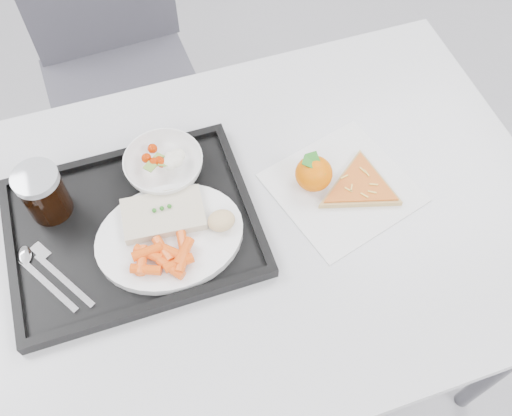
{
  "coord_description": "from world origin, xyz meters",
  "views": [
    {
      "loc": [
        -0.14,
        -0.22,
        1.68
      ],
      "look_at": [
        0.04,
        0.31,
        0.77
      ],
      "focal_mm": 40.0,
      "sensor_mm": 36.0,
      "label": 1
    }
  ],
  "objects_px": {
    "chair": "(114,54)",
    "cola_glass": "(43,192)",
    "tangerine": "(314,173)",
    "pizza_slice": "(360,186)",
    "dinner_plate": "(170,237)",
    "tray": "(133,228)",
    "salad_bowl": "(164,166)",
    "table": "(240,240)"
  },
  "relations": [
    {
      "from": "chair",
      "to": "salad_bowl",
      "type": "xyz_separation_m",
      "value": [
        0.03,
        -0.62,
        0.25
      ]
    },
    {
      "from": "table",
      "to": "salad_bowl",
      "type": "relative_size",
      "value": 7.89
    },
    {
      "from": "table",
      "to": "chair",
      "type": "xyz_separation_m",
      "value": [
        -0.14,
        0.76,
        -0.15
      ]
    },
    {
      "from": "chair",
      "to": "tangerine",
      "type": "distance_m",
      "value": 0.82
    },
    {
      "from": "table",
      "to": "tangerine",
      "type": "relative_size",
      "value": 12.6
    },
    {
      "from": "dinner_plate",
      "to": "pizza_slice",
      "type": "relative_size",
      "value": 1.21
    },
    {
      "from": "tangerine",
      "to": "pizza_slice",
      "type": "distance_m",
      "value": 0.1
    },
    {
      "from": "tangerine",
      "to": "cola_glass",
      "type": "bearing_deg",
      "value": 169.16
    },
    {
      "from": "chair",
      "to": "tray",
      "type": "relative_size",
      "value": 2.07
    },
    {
      "from": "pizza_slice",
      "to": "tangerine",
      "type": "bearing_deg",
      "value": 153.49
    },
    {
      "from": "tray",
      "to": "salad_bowl",
      "type": "relative_size",
      "value": 2.96
    },
    {
      "from": "dinner_plate",
      "to": "pizza_slice",
      "type": "distance_m",
      "value": 0.38
    },
    {
      "from": "salad_bowl",
      "to": "cola_glass",
      "type": "bearing_deg",
      "value": -176.95
    },
    {
      "from": "chair",
      "to": "salad_bowl",
      "type": "height_order",
      "value": "chair"
    },
    {
      "from": "chair",
      "to": "dinner_plate",
      "type": "xyz_separation_m",
      "value": [
        0.0,
        -0.76,
        0.24
      ]
    },
    {
      "from": "table",
      "to": "tray",
      "type": "distance_m",
      "value": 0.21
    },
    {
      "from": "salad_bowl",
      "to": "tangerine",
      "type": "xyz_separation_m",
      "value": [
        0.27,
        -0.11,
        -0.0
      ]
    },
    {
      "from": "chair",
      "to": "dinner_plate",
      "type": "relative_size",
      "value": 3.44
    },
    {
      "from": "cola_glass",
      "to": "pizza_slice",
      "type": "distance_m",
      "value": 0.59
    },
    {
      "from": "table",
      "to": "pizza_slice",
      "type": "xyz_separation_m",
      "value": [
        0.25,
        -0.0,
        0.08
      ]
    },
    {
      "from": "cola_glass",
      "to": "salad_bowl",
      "type": "bearing_deg",
      "value": 3.05
    },
    {
      "from": "tangerine",
      "to": "chair",
      "type": "bearing_deg",
      "value": 112.48
    },
    {
      "from": "table",
      "to": "cola_glass",
      "type": "relative_size",
      "value": 11.11
    },
    {
      "from": "chair",
      "to": "salad_bowl",
      "type": "bearing_deg",
      "value": -87.19
    },
    {
      "from": "chair",
      "to": "dinner_plate",
      "type": "distance_m",
      "value": 0.8
    },
    {
      "from": "dinner_plate",
      "to": "pizza_slice",
      "type": "xyz_separation_m",
      "value": [
        0.38,
        -0.0,
        -0.01
      ]
    },
    {
      "from": "pizza_slice",
      "to": "dinner_plate",
      "type": "bearing_deg",
      "value": 179.85
    },
    {
      "from": "table",
      "to": "salad_bowl",
      "type": "bearing_deg",
      "value": 125.89
    },
    {
      "from": "tray",
      "to": "tangerine",
      "type": "bearing_deg",
      "value": -1.27
    },
    {
      "from": "table",
      "to": "dinner_plate",
      "type": "bearing_deg",
      "value": -179.62
    },
    {
      "from": "chair",
      "to": "pizza_slice",
      "type": "distance_m",
      "value": 0.88
    },
    {
      "from": "tray",
      "to": "dinner_plate",
      "type": "distance_m",
      "value": 0.08
    },
    {
      "from": "cola_glass",
      "to": "tangerine",
      "type": "height_order",
      "value": "cola_glass"
    },
    {
      "from": "tray",
      "to": "salad_bowl",
      "type": "xyz_separation_m",
      "value": [
        0.09,
        0.1,
        0.03
      ]
    },
    {
      "from": "chair",
      "to": "pizza_slice",
      "type": "bearing_deg",
      "value": -63.43
    },
    {
      "from": "chair",
      "to": "tray",
      "type": "distance_m",
      "value": 0.75
    },
    {
      "from": "cola_glass",
      "to": "pizza_slice",
      "type": "bearing_deg",
      "value": -13.28
    },
    {
      "from": "chair",
      "to": "cola_glass",
      "type": "xyz_separation_m",
      "value": [
        -0.19,
        -0.63,
        0.28
      ]
    },
    {
      "from": "chair",
      "to": "cola_glass",
      "type": "height_order",
      "value": "chair"
    },
    {
      "from": "dinner_plate",
      "to": "tangerine",
      "type": "distance_m",
      "value": 0.3
    },
    {
      "from": "salad_bowl",
      "to": "cola_glass",
      "type": "distance_m",
      "value": 0.22
    },
    {
      "from": "table",
      "to": "chair",
      "type": "distance_m",
      "value": 0.79
    }
  ]
}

